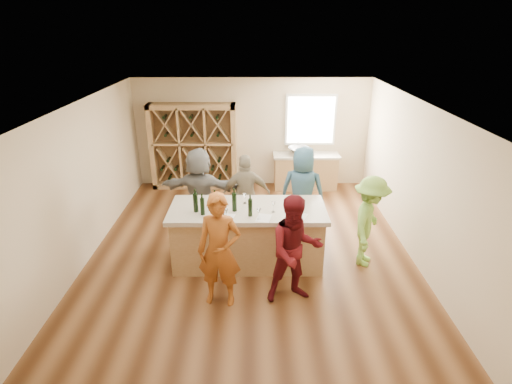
{
  "coord_description": "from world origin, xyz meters",
  "views": [
    {
      "loc": [
        0.09,
        -6.6,
        4.07
      ],
      "look_at": [
        0.1,
        0.2,
        1.15
      ],
      "focal_mm": 28.0,
      "sensor_mm": 36.0,
      "label": 1
    }
  ],
  "objects_px": {
    "person_far_right": "(302,191)",
    "wine_bottle_f": "(250,208)",
    "wine_bottle_d": "(222,207)",
    "person_near_right": "(295,250)",
    "wine_bottle_c": "(215,202)",
    "wine_bottle_e": "(234,202)",
    "sink": "(299,151)",
    "person_server": "(369,222)",
    "wine_bottle_b": "(202,207)",
    "person_far_left": "(200,191)",
    "wine_bottle_a": "(196,203)",
    "wine_rack": "(194,147)",
    "person_near_left": "(219,251)",
    "person_far_mid": "(246,195)",
    "tasting_counter_base": "(248,237)"
  },
  "relations": [
    {
      "from": "wine_bottle_f",
      "to": "person_far_mid",
      "type": "bearing_deg",
      "value": 94.22
    },
    {
      "from": "wine_bottle_c",
      "to": "wine_bottle_e",
      "type": "xyz_separation_m",
      "value": [
        0.33,
        -0.04,
        0.02
      ]
    },
    {
      "from": "wine_bottle_c",
      "to": "wine_bottle_e",
      "type": "distance_m",
      "value": 0.34
    },
    {
      "from": "person_far_mid",
      "to": "wine_bottle_a",
      "type": "bearing_deg",
      "value": 50.86
    },
    {
      "from": "sink",
      "to": "person_near_left",
      "type": "xyz_separation_m",
      "value": [
        -1.65,
        -4.68,
        -0.1
      ]
    },
    {
      "from": "tasting_counter_base",
      "to": "wine_bottle_b",
      "type": "bearing_deg",
      "value": -161.01
    },
    {
      "from": "wine_bottle_c",
      "to": "person_near_right",
      "type": "height_order",
      "value": "person_near_right"
    },
    {
      "from": "sink",
      "to": "wine_bottle_d",
      "type": "xyz_separation_m",
      "value": [
        -1.67,
        -3.8,
        0.21
      ]
    },
    {
      "from": "person_far_left",
      "to": "wine_bottle_f",
      "type": "relative_size",
      "value": 6.03
    },
    {
      "from": "person_near_left",
      "to": "wine_bottle_c",
      "type": "bearing_deg",
      "value": 104.53
    },
    {
      "from": "sink",
      "to": "person_far_left",
      "type": "xyz_separation_m",
      "value": [
        -2.24,
        -2.38,
        -0.11
      ]
    },
    {
      "from": "person_near_left",
      "to": "person_server",
      "type": "xyz_separation_m",
      "value": [
        2.53,
        1.08,
        -0.08
      ]
    },
    {
      "from": "person_server",
      "to": "tasting_counter_base",
      "type": "bearing_deg",
      "value": 112.8
    },
    {
      "from": "wine_bottle_a",
      "to": "person_far_right",
      "type": "relative_size",
      "value": 0.18
    },
    {
      "from": "sink",
      "to": "wine_bottle_d",
      "type": "bearing_deg",
      "value": -113.73
    },
    {
      "from": "person_far_left",
      "to": "wine_bottle_e",
      "type": "bearing_deg",
      "value": 126.61
    },
    {
      "from": "tasting_counter_base",
      "to": "person_far_left",
      "type": "relative_size",
      "value": 1.44
    },
    {
      "from": "person_far_left",
      "to": "wine_bottle_f",
      "type": "bearing_deg",
      "value": 130.97
    },
    {
      "from": "wine_rack",
      "to": "wine_bottle_a",
      "type": "xyz_separation_m",
      "value": [
        0.58,
        -3.75,
        0.15
      ]
    },
    {
      "from": "person_near_left",
      "to": "person_near_right",
      "type": "xyz_separation_m",
      "value": [
        1.14,
        0.07,
        -0.03
      ]
    },
    {
      "from": "wine_bottle_a",
      "to": "person_near_right",
      "type": "height_order",
      "value": "person_near_right"
    },
    {
      "from": "tasting_counter_base",
      "to": "sink",
      "type": "bearing_deg",
      "value": 70.59
    },
    {
      "from": "wine_bottle_d",
      "to": "person_near_right",
      "type": "bearing_deg",
      "value": -34.86
    },
    {
      "from": "sink",
      "to": "wine_bottle_d",
      "type": "height_order",
      "value": "wine_bottle_d"
    },
    {
      "from": "wine_bottle_d",
      "to": "person_far_left",
      "type": "height_order",
      "value": "person_far_left"
    },
    {
      "from": "sink",
      "to": "person_far_mid",
      "type": "distance_m",
      "value": 2.78
    },
    {
      "from": "wine_rack",
      "to": "sink",
      "type": "distance_m",
      "value": 2.7
    },
    {
      "from": "sink",
      "to": "wine_bottle_e",
      "type": "distance_m",
      "value": 3.94
    },
    {
      "from": "wine_bottle_c",
      "to": "person_near_right",
      "type": "relative_size",
      "value": 0.17
    },
    {
      "from": "wine_bottle_a",
      "to": "person_far_mid",
      "type": "height_order",
      "value": "person_far_mid"
    },
    {
      "from": "wine_bottle_b",
      "to": "wine_bottle_e",
      "type": "xyz_separation_m",
      "value": [
        0.53,
        0.14,
        0.02
      ]
    },
    {
      "from": "sink",
      "to": "person_server",
      "type": "height_order",
      "value": "person_server"
    },
    {
      "from": "wine_bottle_c",
      "to": "person_far_mid",
      "type": "bearing_deg",
      "value": 66.72
    },
    {
      "from": "person_near_right",
      "to": "sink",
      "type": "bearing_deg",
      "value": 72.47
    },
    {
      "from": "wine_bottle_d",
      "to": "wine_bottle_a",
      "type": "bearing_deg",
      "value": 165.54
    },
    {
      "from": "person_far_right",
      "to": "wine_bottle_f",
      "type": "relative_size",
      "value": 6.12
    },
    {
      "from": "wine_bottle_a",
      "to": "person_far_left",
      "type": "height_order",
      "value": "person_far_left"
    },
    {
      "from": "wine_bottle_b",
      "to": "wine_bottle_d",
      "type": "relative_size",
      "value": 1.05
    },
    {
      "from": "person_far_mid",
      "to": "person_far_right",
      "type": "xyz_separation_m",
      "value": [
        1.14,
        0.05,
        0.07
      ]
    },
    {
      "from": "wine_bottle_d",
      "to": "wine_bottle_f",
      "type": "distance_m",
      "value": 0.47
    },
    {
      "from": "wine_bottle_c",
      "to": "person_server",
      "type": "relative_size",
      "value": 0.18
    },
    {
      "from": "person_near_right",
      "to": "person_far_mid",
      "type": "xyz_separation_m",
      "value": [
        -0.79,
        2.16,
        -0.04
      ]
    },
    {
      "from": "wine_bottle_a",
      "to": "wine_bottle_b",
      "type": "relative_size",
      "value": 1.12
    },
    {
      "from": "person_server",
      "to": "person_far_left",
      "type": "xyz_separation_m",
      "value": [
        -3.12,
        1.22,
        0.07
      ]
    },
    {
      "from": "person_server",
      "to": "wine_bottle_f",
      "type": "distance_m",
      "value": 2.13
    },
    {
      "from": "tasting_counter_base",
      "to": "person_far_left",
      "type": "xyz_separation_m",
      "value": [
        -0.99,
        1.16,
        0.4
      ]
    },
    {
      "from": "wine_bottle_a",
      "to": "tasting_counter_base",
      "type": "bearing_deg",
      "value": 9.16
    },
    {
      "from": "sink",
      "to": "person_far_mid",
      "type": "bearing_deg",
      "value": -117.98
    },
    {
      "from": "wine_bottle_d",
      "to": "wine_bottle_f",
      "type": "height_order",
      "value": "wine_bottle_f"
    },
    {
      "from": "wine_bottle_d",
      "to": "person_near_left",
      "type": "height_order",
      "value": "person_near_left"
    }
  ]
}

